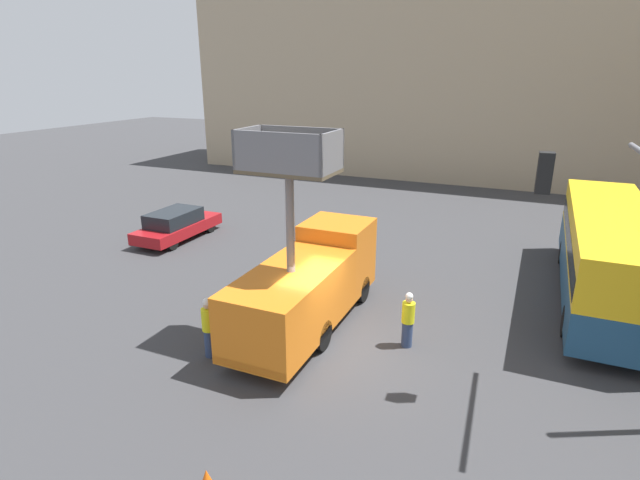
# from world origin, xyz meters

# --- Properties ---
(ground_plane) EXTENTS (120.00, 120.00, 0.00)m
(ground_plane) POSITION_xyz_m (0.00, 0.00, 0.00)
(ground_plane) COLOR #38383A
(building_backdrop_far) EXTENTS (44.00, 10.00, 13.76)m
(building_backdrop_far) POSITION_xyz_m (0.00, 29.16, 6.88)
(building_backdrop_far) COLOR tan
(building_backdrop_far) RESTS_ON ground_plane
(utility_truck) EXTENTS (2.59, 7.13, 6.35)m
(utility_truck) POSITION_xyz_m (-1.27, 1.00, 1.57)
(utility_truck) COLOR orange
(utility_truck) RESTS_ON ground_plane
(city_bus) EXTENTS (2.55, 10.83, 3.26)m
(city_bus) POSITION_xyz_m (7.45, 6.91, 1.90)
(city_bus) COLOR navy
(city_bus) RESTS_ON ground_plane
(road_worker_near_truck) EXTENTS (0.38, 0.38, 1.83)m
(road_worker_near_truck) POSITION_xyz_m (-3.08, -1.86, 0.91)
(road_worker_near_truck) COLOR navy
(road_worker_near_truck) RESTS_ON ground_plane
(road_worker_directing) EXTENTS (0.38, 0.38, 1.74)m
(road_worker_directing) POSITION_xyz_m (1.95, 0.96, 0.86)
(road_worker_directing) COLOR navy
(road_worker_directing) RESTS_ON ground_plane
(parked_car_curbside) EXTENTS (1.87, 4.73, 1.46)m
(parked_car_curbside) POSITION_xyz_m (-10.85, 6.29, 0.74)
(parked_car_curbside) COLOR maroon
(parked_car_curbside) RESTS_ON ground_plane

